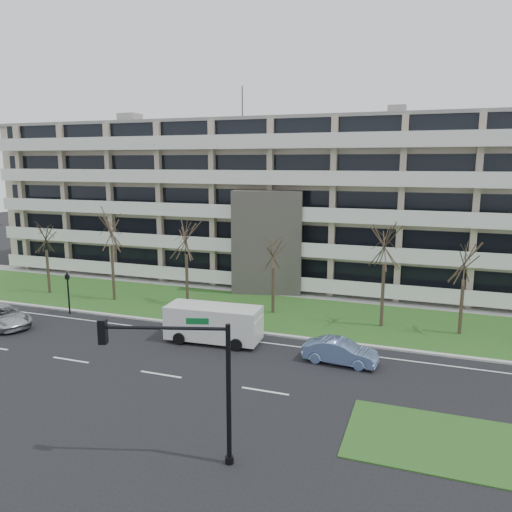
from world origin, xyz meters
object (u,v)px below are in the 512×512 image
at_px(silver_pickup, 2,316).
at_px(blue_sedan, 340,352).
at_px(white_van, 215,321).
at_px(traffic_signal, 185,371).
at_px(pedestrian_signal, 68,288).

height_order(silver_pickup, blue_sedan, silver_pickup).
bearing_deg(blue_sedan, white_van, 88.93).
xyz_separation_m(silver_pickup, blue_sedan, (23.59, 1.40, -0.02)).
distance_m(traffic_signal, pedestrian_signal, 22.38).
relative_size(white_van, traffic_signal, 1.07).
relative_size(silver_pickup, white_van, 0.84).
bearing_deg(pedestrian_signal, silver_pickup, -146.83).
bearing_deg(blue_sedan, silver_pickup, 97.78).
relative_size(white_van, pedestrian_signal, 1.93).
distance_m(silver_pickup, traffic_signal, 22.41).
bearing_deg(silver_pickup, blue_sedan, -67.15).
height_order(blue_sedan, traffic_signal, traffic_signal).
height_order(silver_pickup, pedestrian_signal, pedestrian_signal).
xyz_separation_m(silver_pickup, pedestrian_signal, (2.46, 3.96, 1.32)).
height_order(silver_pickup, traffic_signal, traffic_signal).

